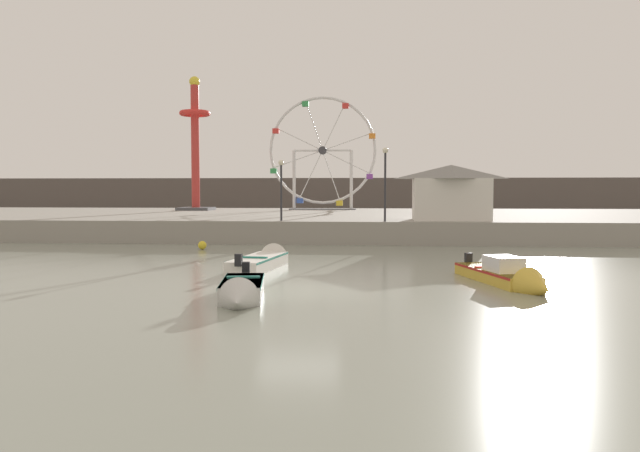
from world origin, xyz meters
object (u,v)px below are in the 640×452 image
object	(u,v)px
promenade_lamp_near	(385,174)
mooring_buoy_orange	(202,245)
carnival_booth_white_ticket	(451,191)
motorboat_white_red_stripe	(265,260)
drop_tower_red_tower	(195,144)
motorboat_pale_grey	(241,291)
ferris_wheel_white_frame	(323,153)
promenade_lamp_far	(281,180)
motorboat_mustard_yellow	(509,277)

from	to	relation	value
promenade_lamp_near	mooring_buoy_orange	world-z (taller)	promenade_lamp_near
carnival_booth_white_ticket	motorboat_white_red_stripe	bearing A→B (deg)	-125.59
motorboat_white_red_stripe	drop_tower_red_tower	xyz separation A→B (m)	(-10.92, 28.02, 6.66)
motorboat_pale_grey	ferris_wheel_white_frame	xyz separation A→B (m)	(-0.85, 38.17, 6.01)
ferris_wheel_white_frame	promenade_lamp_far	size ratio (longest dim) A/B	2.86
ferris_wheel_white_frame	carnival_booth_white_ticket	world-z (taller)	ferris_wheel_white_frame
motorboat_white_red_stripe	carnival_booth_white_ticket	size ratio (longest dim) A/B	1.18
motorboat_white_red_stripe	drop_tower_red_tower	bearing A→B (deg)	28.91
ferris_wheel_white_frame	drop_tower_red_tower	xyz separation A→B (m)	(-10.74, -2.36, 0.65)
motorboat_mustard_yellow	mooring_buoy_orange	xyz separation A→B (m)	(-13.12, 10.99, -0.06)
ferris_wheel_white_frame	promenade_lamp_far	distance (m)	19.96
mooring_buoy_orange	motorboat_white_red_stripe	bearing A→B (deg)	-56.28
mooring_buoy_orange	ferris_wheel_white_frame	bearing A→B (deg)	79.80
carnival_booth_white_ticket	motorboat_mustard_yellow	bearing A→B (deg)	-89.77
motorboat_pale_grey	promenade_lamp_near	bearing A→B (deg)	158.45
motorboat_pale_grey	motorboat_white_red_stripe	distance (m)	7.83
motorboat_mustard_yellow	promenade_lamp_far	size ratio (longest dim) A/B	1.63
motorboat_white_red_stripe	promenade_lamp_near	xyz separation A→B (m)	(4.95, 10.17, 3.70)
promenade_lamp_near	carnival_booth_white_ticket	bearing A→B (deg)	25.69
ferris_wheel_white_frame	promenade_lamp_near	xyz separation A→B (m)	(5.13, -20.21, -2.32)
promenade_lamp_far	mooring_buoy_orange	size ratio (longest dim) A/B	7.87
drop_tower_red_tower	promenade_lamp_near	bearing A→B (deg)	-48.36
drop_tower_red_tower	promenade_lamp_far	distance (m)	20.34
motorboat_pale_grey	mooring_buoy_orange	xyz separation A→B (m)	(-5.12, 14.45, -0.05)
motorboat_pale_grey	motorboat_mustard_yellow	size ratio (longest dim) A/B	0.73
motorboat_white_red_stripe	carnival_booth_white_ticket	bearing A→B (deg)	-28.53
mooring_buoy_orange	motorboat_pale_grey	bearing A→B (deg)	-70.50
motorboat_mustard_yellow	ferris_wheel_white_frame	bearing A→B (deg)	179.10
motorboat_mustard_yellow	ferris_wheel_white_frame	xyz separation A→B (m)	(-8.85, 34.71, 6.00)
motorboat_mustard_yellow	carnival_booth_white_ticket	world-z (taller)	carnival_booth_white_ticket
motorboat_mustard_yellow	promenade_lamp_far	bearing A→B (deg)	-162.50
ferris_wheel_white_frame	promenade_lamp_near	world-z (taller)	ferris_wheel_white_frame
motorboat_mustard_yellow	carnival_booth_white_ticket	size ratio (longest dim) A/B	1.19
promenade_lamp_near	promenade_lamp_far	size ratio (longest dim) A/B	1.18
motorboat_pale_grey	mooring_buoy_orange	bearing A→B (deg)	-168.66
carnival_booth_white_ticket	drop_tower_red_tower	bearing A→B (deg)	141.46
promenade_lamp_near	motorboat_pale_grey	bearing A→B (deg)	-103.40
mooring_buoy_orange	drop_tower_red_tower	bearing A→B (deg)	106.86
ferris_wheel_white_frame	motorboat_white_red_stripe	bearing A→B (deg)	-89.67
motorboat_pale_grey	motorboat_white_red_stripe	size ratio (longest dim) A/B	0.74
drop_tower_red_tower	motorboat_pale_grey	bearing A→B (deg)	-72.07
carnival_booth_white_ticket	mooring_buoy_orange	world-z (taller)	carnival_booth_white_ticket
drop_tower_red_tower	motorboat_white_red_stripe	bearing A→B (deg)	-68.71
motorboat_pale_grey	motorboat_mustard_yellow	bearing A→B (deg)	105.23
motorboat_pale_grey	carnival_booth_white_ticket	bearing A→B (deg)	149.59
carnival_booth_white_ticket	ferris_wheel_white_frame	bearing A→B (deg)	116.55
drop_tower_red_tower	promenade_lamp_far	bearing A→B (deg)	-60.14
motorboat_mustard_yellow	mooring_buoy_orange	distance (m)	17.12
motorboat_white_red_stripe	drop_tower_red_tower	distance (m)	30.80
motorboat_white_red_stripe	motorboat_mustard_yellow	bearing A→B (deg)	-108.92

